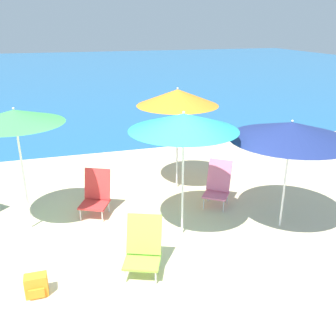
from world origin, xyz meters
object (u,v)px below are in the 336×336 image
object	(u,v)px
beach_chair_red	(96,193)
beach_umbrella_orange	(178,97)
beach_umbrella_teal	(184,122)
beach_chair_lime	(143,246)
beach_chair_pink	(218,184)
beach_umbrella_navy	(291,131)
beach_umbrella_green	(15,117)
backpack_orange	(36,286)

from	to	relation	value
beach_chair_red	beach_umbrella_orange	bearing A→B (deg)	46.43
beach_umbrella_orange	beach_umbrella_teal	distance (m)	1.99
beach_umbrella_orange	beach_chair_lime	xyz separation A→B (m)	(-1.40, -2.75, -1.63)
beach_umbrella_teal	beach_chair_lime	bearing A→B (deg)	-136.82
beach_chair_lime	beach_chair_pink	distance (m)	2.59
beach_chair_pink	beach_umbrella_navy	bearing A→B (deg)	-20.48
beach_umbrella_orange	beach_chair_red	bearing A→B (deg)	-158.68
beach_umbrella_teal	beach_chair_lime	size ratio (longest dim) A/B	2.62
beach_umbrella_green	beach_umbrella_teal	distance (m)	2.75
beach_umbrella_navy	backpack_orange	size ratio (longest dim) A/B	6.73
beach_umbrella_teal	backpack_orange	bearing A→B (deg)	-158.16
beach_umbrella_orange	backpack_orange	size ratio (longest dim) A/B	7.19
beach_umbrella_green	beach_umbrella_teal	world-z (taller)	beach_umbrella_green
beach_umbrella_green	backpack_orange	size ratio (longest dim) A/B	7.09
beach_chair_lime	backpack_orange	bearing A→B (deg)	-153.08
beach_chair_lime	beach_umbrella_orange	bearing A→B (deg)	84.81
backpack_orange	beach_chair_lime	bearing A→B (deg)	5.11
beach_umbrella_green	beach_umbrella_teal	size ratio (longest dim) A/B	1.01
beach_umbrella_green	beach_chair_lime	world-z (taller)	beach_umbrella_green
beach_umbrella_teal	beach_chair_red	distance (m)	2.41
beach_chair_lime	beach_chair_red	size ratio (longest dim) A/B	0.96
beach_umbrella_teal	beach_chair_pink	bearing A→B (deg)	40.02
beach_chair_lime	beach_chair_red	xyz separation A→B (m)	(-0.47, 2.02, 0.01)
beach_umbrella_navy	beach_chair_lime	world-z (taller)	beach_umbrella_navy
beach_chair_lime	backpack_orange	distance (m)	1.55
beach_umbrella_teal	beach_chair_pink	world-z (taller)	beach_umbrella_teal
beach_chair_lime	beach_chair_pink	world-z (taller)	beach_chair_pink
beach_umbrella_orange	beach_chair_lime	world-z (taller)	beach_umbrella_orange
beach_umbrella_orange	beach_umbrella_green	bearing A→B (deg)	-163.00
beach_umbrella_teal	beach_chair_pink	xyz separation A→B (m)	(1.05, 0.89, -1.57)
backpack_orange	beach_chair_pink	bearing A→B (deg)	28.12
beach_umbrella_navy	beach_chair_red	world-z (taller)	beach_umbrella_navy
beach_umbrella_navy	beach_umbrella_green	bearing A→B (deg)	164.14
beach_umbrella_orange	beach_chair_red	size ratio (longest dim) A/B	2.58
beach_umbrella_teal	beach_umbrella_green	bearing A→B (deg)	159.17
beach_umbrella_green	beach_chair_pink	distance (m)	3.96
beach_chair_pink	backpack_orange	bearing A→B (deg)	-115.48
beach_umbrella_navy	beach_chair_red	bearing A→B (deg)	155.17
beach_umbrella_navy	beach_chair_red	xyz separation A→B (m)	(-3.15, 1.46, -1.38)
beach_chair_lime	beach_chair_red	world-z (taller)	beach_chair_red
backpack_orange	beach_umbrella_teal	bearing A→B (deg)	21.84
beach_chair_red	beach_umbrella_teal	bearing A→B (deg)	-16.39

